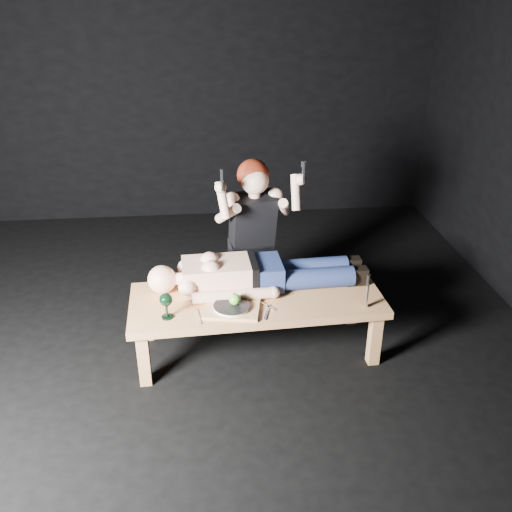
{
  "coord_description": "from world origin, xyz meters",
  "views": [
    {
      "loc": [
        -0.01,
        -3.54,
        2.45
      ],
      "look_at": [
        0.32,
        -0.16,
        0.75
      ],
      "focal_mm": 38.86,
      "sensor_mm": 36.0,
      "label": 1
    }
  ],
  "objects_px": {
    "table": "(257,324)",
    "carving_knife": "(367,291)",
    "kneeling_woman": "(250,234)",
    "goblet": "(166,306)",
    "lying_man": "(261,270)",
    "serving_tray": "(232,309)"
  },
  "relations": [
    {
      "from": "table",
      "to": "goblet",
      "type": "height_order",
      "value": "goblet"
    },
    {
      "from": "table",
      "to": "carving_knife",
      "type": "bearing_deg",
      "value": -18.18
    },
    {
      "from": "carving_knife",
      "to": "kneeling_woman",
      "type": "bearing_deg",
      "value": 129.45
    },
    {
      "from": "lying_man",
      "to": "kneeling_woman",
      "type": "height_order",
      "value": "kneeling_woman"
    },
    {
      "from": "serving_tray",
      "to": "goblet",
      "type": "bearing_deg",
      "value": -174.04
    },
    {
      "from": "lying_man",
      "to": "carving_knife",
      "type": "distance_m",
      "value": 0.78
    },
    {
      "from": "lying_man",
      "to": "kneeling_woman",
      "type": "xyz_separation_m",
      "value": [
        -0.04,
        0.43,
        0.09
      ]
    },
    {
      "from": "kneeling_woman",
      "to": "carving_knife",
      "type": "distance_m",
      "value": 1.08
    },
    {
      "from": "goblet",
      "to": "carving_knife",
      "type": "bearing_deg",
      "value": -0.02
    },
    {
      "from": "lying_man",
      "to": "goblet",
      "type": "height_order",
      "value": "lying_man"
    },
    {
      "from": "table",
      "to": "carving_knife",
      "type": "relative_size",
      "value": 7.08
    },
    {
      "from": "serving_tray",
      "to": "goblet",
      "type": "distance_m",
      "value": 0.44
    },
    {
      "from": "lying_man",
      "to": "serving_tray",
      "type": "relative_size",
      "value": 4.73
    },
    {
      "from": "serving_tray",
      "to": "table",
      "type": "bearing_deg",
      "value": 40.39
    },
    {
      "from": "kneeling_woman",
      "to": "table",
      "type": "bearing_deg",
      "value": -101.38
    },
    {
      "from": "lying_man",
      "to": "kneeling_woman",
      "type": "distance_m",
      "value": 0.44
    },
    {
      "from": "table",
      "to": "goblet",
      "type": "bearing_deg",
      "value": -164.41
    },
    {
      "from": "kneeling_woman",
      "to": "serving_tray",
      "type": "relative_size",
      "value": 3.64
    },
    {
      "from": "kneeling_woman",
      "to": "goblet",
      "type": "height_order",
      "value": "kneeling_woman"
    },
    {
      "from": "serving_tray",
      "to": "carving_knife",
      "type": "bearing_deg",
      "value": -2.84
    },
    {
      "from": "goblet",
      "to": "lying_man",
      "type": "bearing_deg",
      "value": 29.19
    },
    {
      "from": "lying_man",
      "to": "goblet",
      "type": "relative_size",
      "value": 9.55
    }
  ]
}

